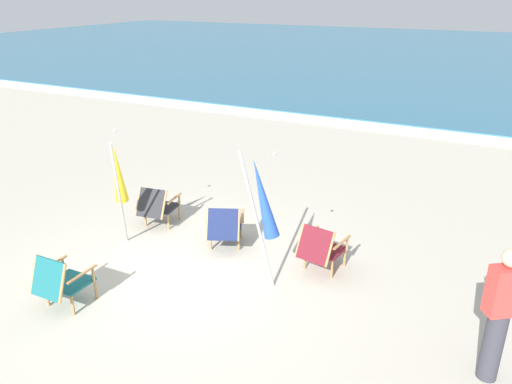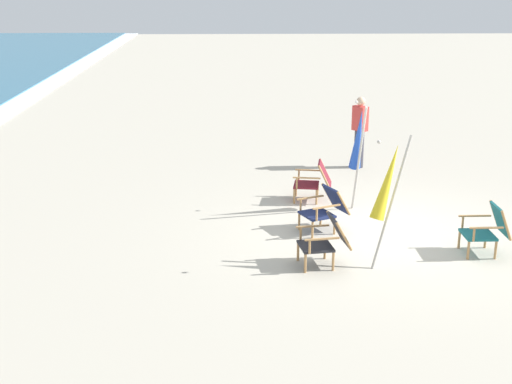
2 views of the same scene
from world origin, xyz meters
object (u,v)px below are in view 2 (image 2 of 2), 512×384
beach_chair_front_right (326,239)px  umbrella_furled_yellow (388,183)px  beach_chair_far_center (315,180)px  beach_chair_mid_center (488,228)px  beach_chair_back_left (326,207)px  person_near_chairs (360,131)px  umbrella_furled_blue (358,141)px

beach_chair_front_right → umbrella_furled_yellow: size_ratio=0.41×
beach_chair_far_center → beach_chair_mid_center: beach_chair_mid_center is taller
beach_chair_far_center → umbrella_furled_yellow: size_ratio=0.40×
beach_chair_far_center → beach_chair_back_left: 1.68m
beach_chair_mid_center → umbrella_furled_yellow: size_ratio=0.40×
beach_chair_back_left → person_near_chairs: 4.35m
beach_chair_far_center → umbrella_furled_yellow: 3.40m
beach_chair_mid_center → beach_chair_front_right: bearing=98.4°
umbrella_furled_blue → beach_chair_mid_center: bearing=-141.0°
beach_chair_far_center → umbrella_furled_yellow: (-3.21, -0.73, 0.89)m
umbrella_furled_blue → person_near_chairs: bearing=-10.4°
beach_chair_back_left → umbrella_furled_blue: size_ratio=0.45×
beach_chair_mid_center → umbrella_furled_blue: umbrella_furled_blue is taller
umbrella_furled_blue → beach_chair_front_right: bearing=161.2°
beach_chair_mid_center → person_near_chairs: 5.41m
beach_chair_front_right → umbrella_furled_yellow: (-0.02, -0.89, 0.89)m
beach_chair_mid_center → beach_chair_back_left: size_ratio=0.87×
umbrella_furled_blue → person_near_chairs: (3.10, -0.57, -0.52)m
beach_chair_far_center → person_near_chairs: person_near_chairs is taller
beach_chair_front_right → beach_chair_mid_center: 2.65m
umbrella_furled_blue → umbrella_furled_yellow: 2.57m
umbrella_furled_blue → beach_chair_far_center: bearing=48.1°
person_near_chairs → umbrella_furled_yellow: bearing=174.5°
beach_chair_mid_center → umbrella_furled_yellow: (-0.41, 1.74, 0.88)m
beach_chair_back_left → beach_chair_front_right: bearing=173.5°
beach_chair_far_center → umbrella_furled_yellow: umbrella_furled_yellow is taller
beach_chair_back_left → umbrella_furled_yellow: bearing=-154.9°
beach_chair_front_right → beach_chair_mid_center: (0.39, -2.62, 0.01)m
beach_chair_far_center → person_near_chairs: size_ratio=0.50×
beach_chair_front_right → beach_chair_back_left: size_ratio=0.89×
person_near_chairs → umbrella_furled_blue: bearing=169.6°
beach_chair_far_center → person_near_chairs: 2.80m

